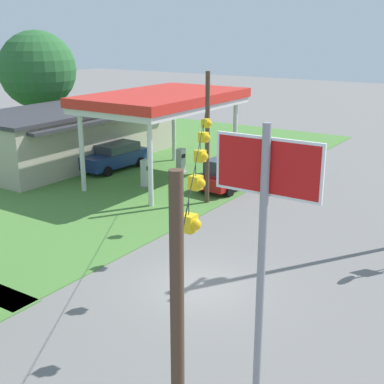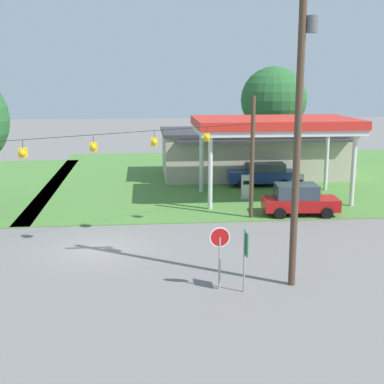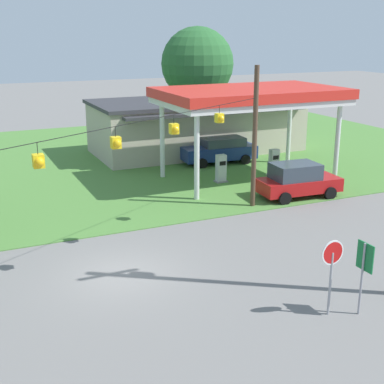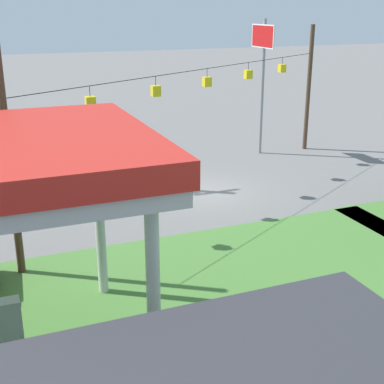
# 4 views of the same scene
# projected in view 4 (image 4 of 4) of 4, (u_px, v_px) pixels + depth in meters

# --- Properties ---
(ground_plane) EXTENTS (160.00, 160.00, 0.00)m
(ground_plane) POSITION_uv_depth(u_px,v_px,m) (206.00, 192.00, 24.27)
(ground_plane) COLOR slate
(fuel_pump_near) EXTENTS (0.71, 0.56, 1.67)m
(fuel_pump_near) POSITION_uv_depth(u_px,v_px,m) (11.00, 334.00, 12.37)
(fuel_pump_near) COLOR gray
(fuel_pump_near) RESTS_ON ground
(stop_sign_roadside) EXTENTS (0.80, 0.08, 2.50)m
(stop_sign_roadside) POSITION_uv_depth(u_px,v_px,m) (69.00, 137.00, 26.61)
(stop_sign_roadside) COLOR #99999E
(stop_sign_roadside) RESTS_ON ground
(stop_sign_overhead) EXTENTS (0.22, 2.37, 7.36)m
(stop_sign_overhead) POSITION_uv_depth(u_px,v_px,m) (263.00, 58.00, 28.93)
(stop_sign_overhead) COLOR gray
(stop_sign_overhead) RESTS_ON ground
(route_sign) EXTENTS (0.10, 0.70, 2.40)m
(route_sign) POSITION_uv_depth(u_px,v_px,m) (50.00, 139.00, 26.65)
(route_sign) COLOR gray
(route_sign) RESTS_ON ground
(signal_span_gantry) EXTENTS (17.20, 10.24, 7.04)m
(signal_span_gantry) POSITION_uv_depth(u_px,v_px,m) (207.00, 105.00, 22.99)
(signal_span_gantry) COLOR #4C3828
(signal_span_gantry) RESTS_ON ground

